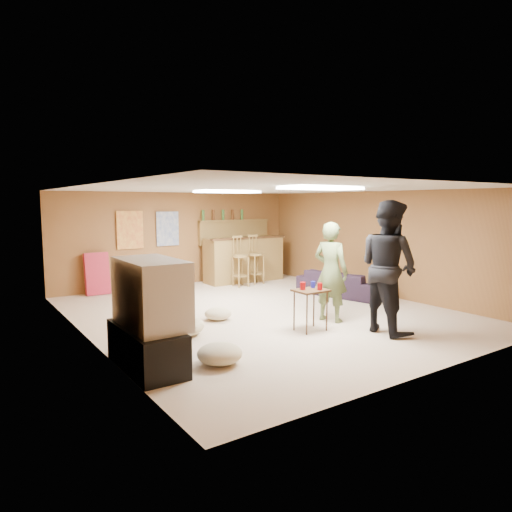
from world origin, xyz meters
TOP-DOWN VIEW (x-y plane):
  - ground at (0.00, 0.00)m, footprint 7.00×7.00m
  - ceiling at (0.00, 0.00)m, footprint 6.00×7.00m
  - wall_back at (0.00, 3.50)m, footprint 6.00×0.02m
  - wall_front at (0.00, -3.50)m, footprint 6.00×0.02m
  - wall_left at (-3.00, 0.00)m, footprint 0.02×7.00m
  - wall_right at (3.00, 0.00)m, footprint 0.02×7.00m
  - tv_stand at (-2.72, -1.50)m, footprint 0.55×1.30m
  - dvd_box at (-2.50, -1.50)m, footprint 0.35×0.50m
  - tv_body at (-2.65, -1.50)m, footprint 0.60×1.10m
  - tv_screen at (-2.34, -1.50)m, footprint 0.02×0.95m
  - bar_counter at (1.50, 2.95)m, footprint 2.00×0.60m
  - bar_lip at (1.50, 2.70)m, footprint 2.10×0.12m
  - bar_shelf at (1.50, 3.40)m, footprint 2.00×0.18m
  - bar_backing at (1.50, 3.42)m, footprint 2.00×0.14m
  - poster_left at (-1.20, 3.46)m, footprint 0.60×0.03m
  - poster_right at (-0.30, 3.46)m, footprint 0.55×0.03m
  - folding_chair_stack at (-2.00, 3.30)m, footprint 0.50×0.26m
  - ceiling_panel_front at (0.00, -1.50)m, footprint 1.20×0.60m
  - ceiling_panel_back at (0.00, 1.20)m, footprint 1.20×0.60m
  - person_olive at (0.60, -1.11)m, footprint 0.56×0.69m
  - person_black at (0.87, -2.07)m, footprint 0.84×1.04m
  - sofa at (2.22, 0.32)m, footprint 1.11×1.90m
  - tray_table at (-0.06, -1.37)m, footprint 0.50×0.40m
  - cup_red_near at (-0.16, -1.31)m, footprint 0.10×0.10m
  - cup_red_far at (0.04, -1.47)m, footprint 0.09×0.09m
  - cup_blue at (0.07, -1.28)m, footprint 0.09×0.09m
  - bar_stool_left at (1.05, 2.38)m, footprint 0.41×0.41m
  - bar_stool_right at (1.55, 2.47)m, footprint 0.40×0.40m
  - cushion_near_tv at (-1.78, -0.50)m, footprint 0.82×0.82m
  - cushion_mid at (-0.91, 0.00)m, footprint 0.58×0.58m
  - cushion_far at (-1.93, -1.86)m, footprint 0.62×0.62m
  - bottle_row at (1.16, 3.38)m, footprint 1.20×0.08m

SIDE VIEW (x-z plane):
  - ground at x=0.00m, z-range 0.00..0.00m
  - cushion_mid at x=-0.91m, z-range 0.00..0.20m
  - cushion_far at x=-1.93m, z-range 0.00..0.25m
  - cushion_near_tv at x=-1.78m, z-range 0.00..0.28m
  - dvd_box at x=-2.50m, z-range 0.11..0.19m
  - tv_stand at x=-2.72m, z-range 0.00..0.50m
  - sofa at x=2.22m, z-range 0.00..0.52m
  - tray_table at x=-0.06m, z-range 0.00..0.64m
  - folding_chair_stack at x=-2.00m, z-range -0.01..0.91m
  - bar_stool_right at x=1.55m, z-range 0.00..1.06m
  - bar_counter at x=1.50m, z-range 0.00..1.10m
  - bar_stool_left at x=1.05m, z-range 0.00..1.12m
  - cup_blue at x=0.07m, z-range 0.64..0.74m
  - cup_red_far at x=0.04m, z-range 0.64..0.75m
  - cup_red_near at x=-0.16m, z-range 0.64..0.76m
  - person_olive at x=0.60m, z-range 0.00..1.65m
  - tv_body at x=-2.65m, z-range 0.50..1.30m
  - tv_screen at x=-2.34m, z-range 0.57..1.23m
  - person_black at x=0.87m, z-range 0.00..2.00m
  - wall_back at x=0.00m, z-range 0.00..2.20m
  - wall_front at x=0.00m, z-range 0.00..2.20m
  - wall_left at x=-3.00m, z-range 0.00..2.20m
  - wall_right at x=3.00m, z-range 0.00..2.20m
  - bar_lip at x=1.50m, z-range 1.08..1.12m
  - bar_backing at x=1.50m, z-range 0.90..1.50m
  - poster_left at x=-1.20m, z-range 0.93..1.78m
  - poster_right at x=-0.30m, z-range 0.95..1.75m
  - bar_shelf at x=1.50m, z-range 1.48..1.52m
  - bottle_row at x=1.16m, z-range 1.52..1.78m
  - ceiling_panel_front at x=0.00m, z-range 2.15..2.19m
  - ceiling_panel_back at x=0.00m, z-range 2.15..2.19m
  - ceiling at x=0.00m, z-range 2.19..2.21m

